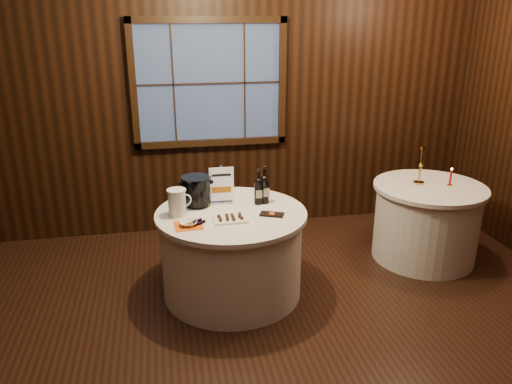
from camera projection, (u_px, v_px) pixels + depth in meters
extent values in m
plane|color=black|center=(254.00, 364.00, 3.53)|extent=(6.00, 6.00, 0.00)
cube|color=black|center=(209.00, 97.00, 5.34)|extent=(6.00, 0.02, 3.00)
cube|color=#374974|center=(209.00, 83.00, 5.26)|extent=(1.50, 0.01, 1.20)
cylinder|color=white|center=(232.00, 255.00, 4.33)|extent=(1.20, 1.20, 0.73)
cylinder|color=white|center=(231.00, 214.00, 4.20)|extent=(1.28, 1.28, 0.04)
cylinder|color=white|center=(426.00, 224.00, 4.97)|extent=(1.00, 1.00, 0.73)
cylinder|color=white|center=(430.00, 187.00, 4.84)|extent=(1.08, 1.08, 0.04)
cube|color=#B8B8BF|center=(222.00, 202.00, 4.39)|extent=(0.18, 0.10, 0.02)
cube|color=#B8B8BF|center=(221.00, 184.00, 4.33)|extent=(0.02, 0.02, 0.32)
cube|color=white|center=(222.00, 184.00, 4.32)|extent=(0.21, 0.01, 0.30)
cylinder|color=black|center=(258.00, 193.00, 4.34)|extent=(0.07, 0.07, 0.20)
sphere|color=black|center=(258.00, 182.00, 4.31)|extent=(0.07, 0.07, 0.07)
cylinder|color=black|center=(258.00, 176.00, 4.29)|extent=(0.03, 0.03, 0.09)
cylinder|color=black|center=(258.00, 171.00, 4.28)|extent=(0.03, 0.03, 0.02)
cube|color=beige|center=(259.00, 194.00, 4.31)|extent=(0.06, 0.00, 0.07)
cylinder|color=black|center=(265.00, 191.00, 4.36)|extent=(0.08, 0.08, 0.22)
sphere|color=black|center=(265.00, 180.00, 4.33)|extent=(0.08, 0.08, 0.08)
cylinder|color=black|center=(265.00, 173.00, 4.31)|extent=(0.03, 0.03, 0.10)
cylinder|color=black|center=(265.00, 168.00, 4.29)|extent=(0.03, 0.03, 0.02)
cube|color=beige|center=(266.00, 193.00, 4.32)|extent=(0.06, 0.02, 0.08)
cylinder|color=black|center=(197.00, 204.00, 4.33)|extent=(0.19, 0.19, 0.03)
cylinder|color=black|center=(197.00, 191.00, 4.29)|extent=(0.24, 0.24, 0.21)
cylinder|color=black|center=(196.00, 178.00, 4.25)|extent=(0.26, 0.26, 0.02)
cube|color=white|center=(230.00, 219.00, 4.02)|extent=(0.28, 0.19, 0.02)
cube|color=black|center=(272.00, 214.00, 4.12)|extent=(0.22, 0.17, 0.02)
cylinder|color=#3B2A15|center=(190.00, 223.00, 3.92)|extent=(0.07, 0.03, 0.03)
cylinder|color=white|center=(177.00, 203.00, 4.09)|extent=(0.15, 0.15, 0.21)
cylinder|color=white|center=(176.00, 190.00, 4.05)|extent=(0.16, 0.16, 0.01)
torus|color=white|center=(186.00, 201.00, 4.10)|extent=(0.11, 0.05, 0.11)
cube|color=#E65A13|center=(189.00, 225.00, 3.93)|extent=(0.23, 0.23, 0.00)
imported|color=white|center=(188.00, 223.00, 3.92)|extent=(0.15, 0.15, 0.03)
cylinder|color=gold|center=(419.00, 183.00, 4.89)|extent=(0.11, 0.11, 0.02)
cylinder|color=gold|center=(421.00, 166.00, 4.83)|extent=(0.02, 0.02, 0.33)
cylinder|color=gold|center=(423.00, 148.00, 4.77)|extent=(0.05, 0.05, 0.03)
cylinder|color=gold|center=(450.00, 185.00, 4.83)|extent=(0.05, 0.05, 0.01)
cylinder|color=#AF0E0D|center=(451.00, 177.00, 4.81)|extent=(0.02, 0.02, 0.15)
sphere|color=#FFB23F|center=(452.00, 169.00, 4.78)|extent=(0.02, 0.02, 0.02)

